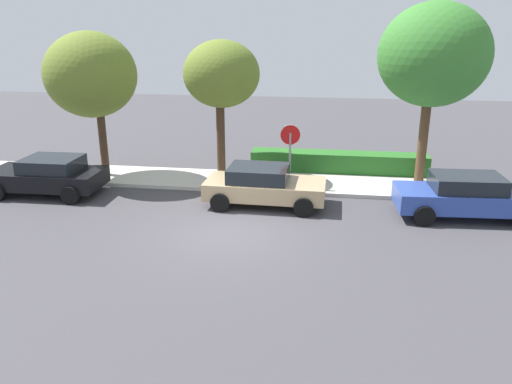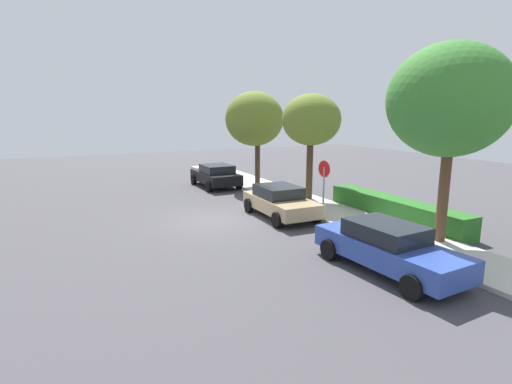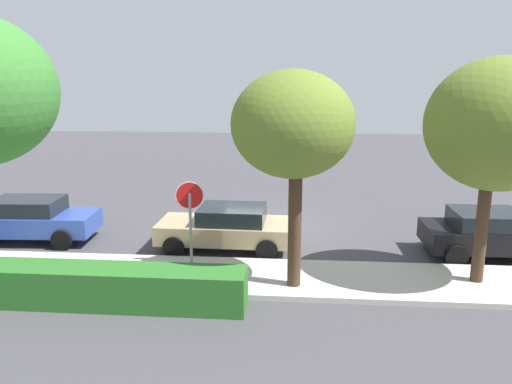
{
  "view_description": "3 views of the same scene",
  "coord_description": "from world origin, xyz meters",
  "px_view_note": "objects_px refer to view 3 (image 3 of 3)",
  "views": [
    {
      "loc": [
        2.81,
        -13.53,
        5.89
      ],
      "look_at": [
        0.57,
        1.77,
        0.71
      ],
      "focal_mm": 35.0,
      "sensor_mm": 36.0,
      "label": 1
    },
    {
      "loc": [
        15.46,
        -5.9,
        4.54
      ],
      "look_at": [
        -0.23,
        1.86,
        1.0
      ],
      "focal_mm": 28.0,
      "sensor_mm": 36.0,
      "label": 2
    },
    {
      "loc": [
        -1.41,
        17.17,
        5.24
      ],
      "look_at": [
        -0.01,
        0.53,
        1.36
      ],
      "focal_mm": 35.0,
      "sensor_mm": 36.0,
      "label": 3
    }
  ],
  "objects_px": {
    "stop_sign": "(190,210)",
    "parked_car_black": "(493,233)",
    "street_tree_near_corner": "(293,126)",
    "parked_car_tan": "(227,227)",
    "parked_car_blue": "(25,219)",
    "street_tree_mid_block": "(498,125)"
  },
  "relations": [
    {
      "from": "parked_car_black",
      "to": "stop_sign",
      "type": "bearing_deg",
      "value": 11.36
    },
    {
      "from": "stop_sign",
      "to": "street_tree_near_corner",
      "type": "height_order",
      "value": "street_tree_near_corner"
    },
    {
      "from": "parked_car_blue",
      "to": "street_tree_mid_block",
      "type": "height_order",
      "value": "street_tree_mid_block"
    },
    {
      "from": "parked_car_blue",
      "to": "parked_car_black",
      "type": "bearing_deg",
      "value": 179.02
    },
    {
      "from": "stop_sign",
      "to": "street_tree_mid_block",
      "type": "bearing_deg",
      "value": 177.06
    },
    {
      "from": "parked_car_blue",
      "to": "street_tree_mid_block",
      "type": "bearing_deg",
      "value": 170.02
    },
    {
      "from": "stop_sign",
      "to": "parked_car_blue",
      "type": "relative_size",
      "value": 0.53
    },
    {
      "from": "street_tree_mid_block",
      "to": "street_tree_near_corner",
      "type": "bearing_deg",
      "value": 8.49
    },
    {
      "from": "parked_car_tan",
      "to": "street_tree_near_corner",
      "type": "height_order",
      "value": "street_tree_near_corner"
    },
    {
      "from": "parked_car_blue",
      "to": "street_tree_near_corner",
      "type": "height_order",
      "value": "street_tree_near_corner"
    },
    {
      "from": "parked_car_blue",
      "to": "street_tree_mid_block",
      "type": "xyz_separation_m",
      "value": [
        -13.56,
        2.39,
        3.37
      ]
    },
    {
      "from": "street_tree_near_corner",
      "to": "street_tree_mid_block",
      "type": "height_order",
      "value": "street_tree_mid_block"
    },
    {
      "from": "parked_car_black",
      "to": "street_tree_mid_block",
      "type": "distance_m",
      "value": 4.12
    },
    {
      "from": "parked_car_tan",
      "to": "parked_car_blue",
      "type": "bearing_deg",
      "value": -2.08
    },
    {
      "from": "parked_car_blue",
      "to": "parked_car_black",
      "type": "relative_size",
      "value": 1.14
    },
    {
      "from": "parked_car_blue",
      "to": "street_tree_mid_block",
      "type": "distance_m",
      "value": 14.18
    },
    {
      "from": "parked_car_tan",
      "to": "street_tree_mid_block",
      "type": "height_order",
      "value": "street_tree_mid_block"
    },
    {
      "from": "parked_car_black",
      "to": "parked_car_tan",
      "type": "bearing_deg",
      "value": -0.05
    },
    {
      "from": "parked_car_tan",
      "to": "parked_car_black",
      "type": "bearing_deg",
      "value": 179.95
    },
    {
      "from": "stop_sign",
      "to": "parked_car_black",
      "type": "distance_m",
      "value": 8.91
    },
    {
      "from": "stop_sign",
      "to": "parked_car_blue",
      "type": "xyz_separation_m",
      "value": [
        5.89,
        -1.99,
        -0.98
      ]
    },
    {
      "from": "parked_car_tan",
      "to": "street_tree_mid_block",
      "type": "distance_m",
      "value": 8.0
    }
  ]
}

